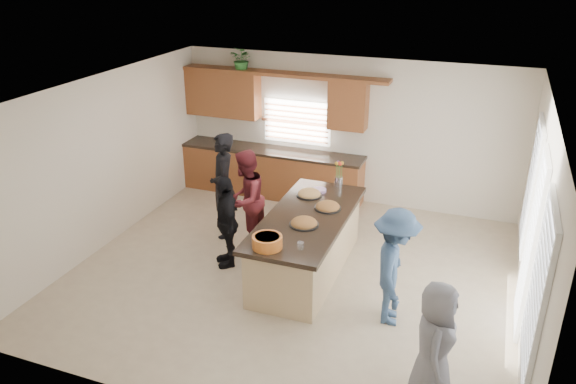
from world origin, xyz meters
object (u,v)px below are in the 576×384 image
at_px(woman_left_back, 223,186).
at_px(woman_left_front, 226,221).
at_px(woman_right_front, 434,344).
at_px(salad_bowl, 267,241).
at_px(woman_left_mid, 246,199).
at_px(woman_right_back, 395,267).
at_px(island, 307,245).

xyz_separation_m(woman_left_back, woman_left_front, (0.49, -0.88, -0.17)).
relative_size(woman_left_back, woman_right_front, 1.24).
bearing_deg(woman_right_front, woman_left_front, 56.59).
height_order(salad_bowl, woman_right_front, woman_right_front).
relative_size(salad_bowl, woman_left_mid, 0.24).
distance_m(woman_right_back, woman_right_front, 1.45).
bearing_deg(woman_right_front, woman_left_mid, 48.38).
distance_m(woman_left_front, woman_right_front, 3.83).
bearing_deg(woman_left_front, salad_bowl, 14.38).
relative_size(woman_right_back, woman_right_front, 1.10).
bearing_deg(woman_left_back, woman_right_front, 24.74).
bearing_deg(salad_bowl, woman_left_mid, 123.47).
bearing_deg(salad_bowl, woman_left_front, 139.83).
bearing_deg(island, woman_right_front, -44.23).
bearing_deg(island, woman_left_front, -170.74).
bearing_deg(island, woman_left_back, 158.50).
distance_m(salad_bowl, woman_left_back, 2.34).
bearing_deg(woman_left_back, woman_left_front, -0.99).
bearing_deg(island, salad_bowl, -99.86).
height_order(island, woman_right_back, woman_right_back).
xyz_separation_m(salad_bowl, woman_right_front, (2.31, -0.96, -0.31)).
xyz_separation_m(island, woman_left_front, (-1.23, -0.21, 0.29)).
relative_size(woman_left_mid, woman_left_front, 1.12).
xyz_separation_m(island, woman_left_back, (-1.72, 0.67, 0.46)).
bearing_deg(woman_left_mid, salad_bowl, 34.01).
xyz_separation_m(salad_bowl, woman_right_back, (1.64, 0.33, -0.23)).
bearing_deg(woman_right_front, salad_bowl, 62.84).
relative_size(salad_bowl, woman_left_front, 0.27).
xyz_separation_m(island, woman_right_back, (1.45, -0.77, 0.36)).
height_order(salad_bowl, woman_left_back, woman_left_back).
xyz_separation_m(salad_bowl, woman_left_back, (-1.54, 1.76, -0.13)).
bearing_deg(salad_bowl, woman_left_back, 131.07).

